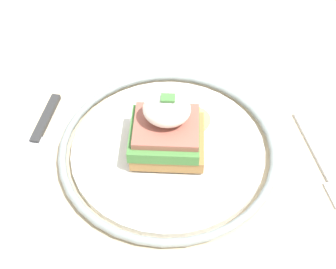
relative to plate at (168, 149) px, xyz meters
The scene contains 6 objects.
dining_table 0.13m from the plate, 65.68° to the right, with size 1.07×0.86×0.77m.
plate is the anchor object (origin of this frame).
sandwich 0.04m from the plate, 18.09° to the right, with size 0.10×0.11×0.08m.
fork 0.19m from the plate, behind, with size 0.05×0.15×0.00m.
knife 0.17m from the plate, ahead, with size 0.04×0.19×0.01m.
napkin 0.31m from the plate, 36.86° to the right, with size 0.10×0.12×0.01m, color white.
Camera 1 is at (-0.04, 0.42, 1.23)m, focal length 50.00 mm.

